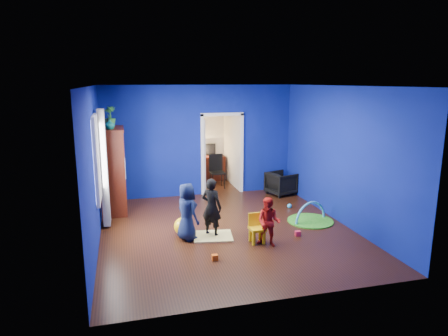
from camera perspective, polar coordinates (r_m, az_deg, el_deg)
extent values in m
cube|color=black|center=(8.27, 0.39, -8.89)|extent=(5.00, 5.50, 0.01)
cube|color=white|center=(7.71, 0.42, 11.65)|extent=(5.00, 5.50, 0.01)
cube|color=navy|center=(10.50, -3.47, 3.86)|extent=(5.00, 0.02, 2.90)
cube|color=navy|center=(5.33, 8.07, -4.60)|extent=(5.00, 0.02, 2.90)
cube|color=navy|center=(7.62, -18.07, 0.05)|extent=(0.02, 5.50, 2.90)
cube|color=navy|center=(8.83, 16.29, 1.77)|extent=(0.02, 5.50, 2.90)
imported|color=black|center=(10.82, 8.18, -2.18)|extent=(0.85, 0.83, 0.62)
imported|color=black|center=(7.83, -1.79, -5.62)|extent=(0.50, 0.49, 1.16)
imported|color=#0F1439|center=(7.66, -5.30, -6.25)|extent=(0.56, 0.64, 1.11)
imported|color=red|center=(7.42, 6.41, -7.69)|extent=(0.57, 0.54, 0.92)
imported|color=#0B495F|center=(9.08, -16.01, 6.03)|extent=(0.27, 0.27, 0.22)
imported|color=#2F8130|center=(9.58, -15.99, 7.08)|extent=(0.35, 0.35, 0.47)
cube|color=#41170A|center=(9.55, -15.59, -0.30)|extent=(0.58, 1.14, 1.96)
cube|color=silver|center=(9.54, -15.36, -0.06)|extent=(0.46, 0.70, 0.54)
cube|color=#F2E07A|center=(7.93, -1.60, -9.72)|extent=(0.83, 0.71, 0.03)
sphere|color=yellow|center=(8.02, -5.89, -8.29)|extent=(0.36, 0.36, 0.36)
cube|color=yellow|center=(7.62, 4.77, -8.80)|extent=(0.29, 0.29, 0.50)
cylinder|color=#439521|center=(8.96, 12.23, -7.39)|extent=(0.98, 0.98, 0.03)
torus|color=#3F8CD8|center=(8.96, 12.23, -7.35)|extent=(0.85, 0.33, 0.88)
cube|color=white|center=(7.95, -17.87, 1.27)|extent=(0.03, 0.95, 1.55)
cube|color=slate|center=(8.54, -16.78, 0.02)|extent=(0.14, 0.42, 2.40)
cube|color=white|center=(10.70, -0.28, 1.86)|extent=(1.16, 0.10, 2.10)
cube|color=#3D140A|center=(12.27, -2.02, 0.00)|extent=(0.88, 0.44, 0.75)
cube|color=black|center=(12.28, -2.16, 2.74)|extent=(0.40, 0.05, 0.32)
sphere|color=#FFD88C|center=(12.17, -3.39, 2.54)|extent=(0.14, 0.14, 0.14)
cube|color=black|center=(11.34, -0.97, -0.58)|extent=(0.40, 0.40, 0.92)
cube|color=white|center=(12.14, -2.19, 7.72)|extent=(0.88, 0.24, 0.04)
cube|color=#EB273D|center=(8.10, 10.49, -9.18)|extent=(0.10, 0.08, 0.10)
sphere|color=#289FE5|center=(9.77, 9.34, -5.35)|extent=(0.11, 0.11, 0.11)
cube|color=#E9520C|center=(6.96, -1.32, -12.66)|extent=(0.10, 0.08, 0.10)
sphere|color=green|center=(9.15, 5.48, -6.46)|extent=(0.11, 0.11, 0.11)
cube|color=#BA4588|center=(9.03, 6.82, -6.77)|extent=(0.10, 0.08, 0.10)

